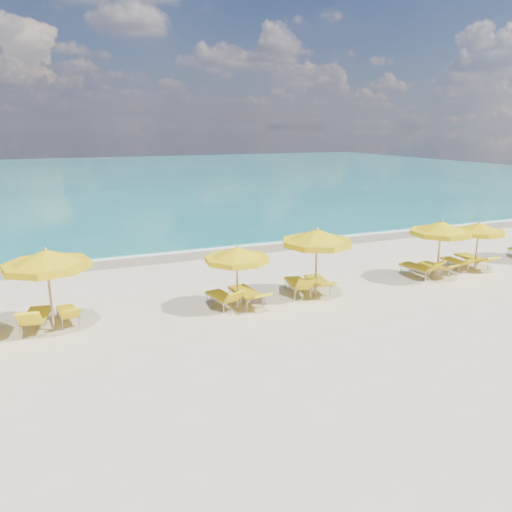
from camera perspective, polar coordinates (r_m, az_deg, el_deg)
name	(u,v)px	position (r m, az deg, el deg)	size (l,w,h in m)	color
ground_plane	(273,299)	(17.51, 1.91, -4.94)	(120.00, 120.00, 0.00)	beige
ocean	(107,177)	(63.63, -16.67, 8.67)	(120.00, 80.00, 0.30)	#136E6B
wet_sand_band	(209,252)	(24.14, -5.44, 0.48)	(120.00, 2.60, 0.01)	tan
foam_line	(204,248)	(24.89, -6.00, 0.89)	(120.00, 1.20, 0.03)	white
whitecap_near	(67,226)	(32.52, -20.83, 3.24)	(14.00, 0.36, 0.05)	white
whitecap_far	(240,199)	(42.15, -1.86, 6.57)	(18.00, 0.30, 0.05)	white
umbrella_2	(46,260)	(15.43, -22.84, -0.43)	(2.91, 2.91, 2.52)	tan
umbrella_3	(237,255)	(16.04, -2.20, 0.11)	(2.65, 2.65, 2.16)	tan
umbrella_4	(317,238)	(17.26, 6.98, 2.07)	(2.60, 2.60, 2.51)	tan
umbrella_5	(441,229)	(20.48, 20.39, 2.94)	(2.97, 2.97, 2.40)	tan
umbrella_6	(479,229)	(22.37, 24.12, 2.86)	(2.68, 2.68, 2.11)	tan
lounger_2_left	(37,321)	(16.27, -23.76, -6.85)	(0.99, 1.99, 0.95)	#A5A8AD
lounger_2_right	(68,316)	(16.46, -20.67, -6.47)	(0.69, 1.63, 0.75)	#A5A8AD
lounger_3_left	(223,301)	(16.71, -3.83, -5.14)	(0.87, 1.79, 0.84)	#A5A8AD
lounger_3_right	(247,297)	(16.96, -1.09, -4.74)	(0.85, 2.10, 0.74)	#A5A8AD
lounger_4_left	(298,288)	(17.99, 4.81, -3.65)	(0.96, 1.93, 0.92)	#A5A8AD
lounger_4_right	(318,285)	(18.40, 7.09, -3.33)	(0.96, 2.00, 0.71)	#A5A8AD
lounger_5_left	(418,271)	(21.04, 18.08, -1.65)	(0.94, 1.91, 0.90)	#A5A8AD
lounger_5_right	(435,270)	(21.58, 19.75, -1.47)	(0.62, 1.74, 0.67)	#A5A8AD
lounger_6_left	(455,264)	(22.71, 21.80, -0.89)	(0.68, 1.70, 0.70)	#A5A8AD
lounger_6_right	(472,262)	(23.29, 23.49, -0.61)	(0.82, 2.07, 0.76)	#A5A8AD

